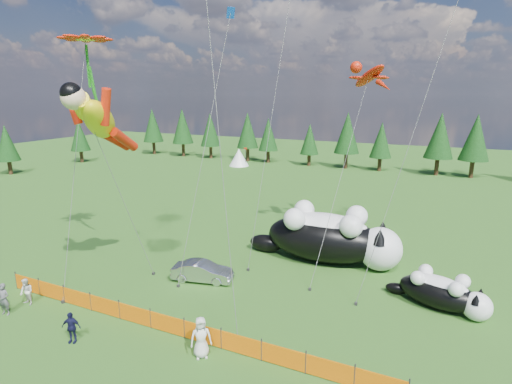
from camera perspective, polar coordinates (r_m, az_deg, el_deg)
ground at (r=23.16m, az=-7.88°, el=-15.61°), size 160.00×160.00×0.00m
safety_fence at (r=20.80m, az=-12.56°, el=-17.90°), size 22.06×0.06×1.10m
tree_line at (r=63.29m, az=14.45°, el=6.73°), size 90.00×4.00×8.00m
festival_tents at (r=57.74m, az=24.16°, el=2.70°), size 50.00×3.20×2.80m
cat_large at (r=28.00m, az=10.61°, el=-6.23°), size 10.76×4.02×3.88m
cat_small at (r=24.33m, az=25.10°, el=-12.82°), size 5.44×3.07×2.01m
car at (r=25.46m, az=-7.67°, el=-11.18°), size 3.98×2.17×1.24m
spectator_a at (r=25.36m, az=-32.34°, el=-12.82°), size 0.71×0.53×1.74m
spectator_b at (r=25.85m, az=-29.96°, el=-12.28°), size 0.79×0.52×1.53m
spectator_c at (r=21.42m, az=-24.90°, el=-17.13°), size 1.01×0.75×1.54m
spectator_e at (r=18.77m, az=-7.87°, el=-19.89°), size 1.11×1.05×1.91m
superhero_kite at (r=23.01m, az=-21.47°, el=9.50°), size 6.28×6.39×12.30m
gecko_kite at (r=30.00m, az=15.86°, el=15.59°), size 5.31×11.59×15.14m
flower_kite at (r=27.08m, az=-23.16°, el=19.12°), size 3.71×6.64×15.17m
diamond_kite_a at (r=26.40m, az=-4.17°, el=21.85°), size 1.51×5.73×17.13m
diamond_kite_d at (r=29.20m, az=4.75°, el=25.17°), size 1.30×5.72×19.23m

